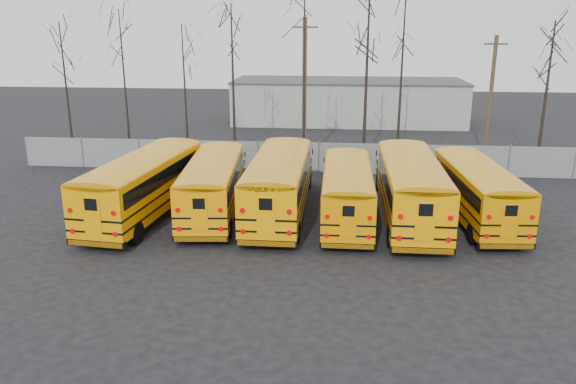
# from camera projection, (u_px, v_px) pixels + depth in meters

# --- Properties ---
(ground) EXTENTS (120.00, 120.00, 0.00)m
(ground) POSITION_uv_depth(u_px,v_px,m) (307.00, 240.00, 25.33)
(ground) COLOR black
(ground) RESTS_ON ground
(fence) EXTENTS (40.00, 0.04, 2.00)m
(fence) POSITION_uv_depth(u_px,v_px,m) (319.00, 158.00, 36.48)
(fence) COLOR gray
(fence) RESTS_ON ground
(distant_building) EXTENTS (22.00, 8.00, 4.00)m
(distant_building) POSITION_uv_depth(u_px,v_px,m) (348.00, 102.00, 55.08)
(distant_building) COLOR #A4A49F
(distant_building) RESTS_ON ground
(bus_a) EXTENTS (3.77, 11.61, 3.20)m
(bus_a) POSITION_uv_depth(u_px,v_px,m) (145.00, 180.00, 27.94)
(bus_a) COLOR black
(bus_a) RESTS_ON ground
(bus_b) EXTENTS (3.40, 10.72, 2.95)m
(bus_b) POSITION_uv_depth(u_px,v_px,m) (213.00, 181.00, 28.32)
(bus_b) COLOR black
(bus_b) RESTS_ON ground
(bus_c) EXTENTS (2.65, 11.43, 3.19)m
(bus_c) POSITION_uv_depth(u_px,v_px,m) (279.00, 180.00, 28.07)
(bus_c) COLOR black
(bus_c) RESTS_ON ground
(bus_d) EXTENTS (2.38, 10.18, 2.84)m
(bus_d) POSITION_uv_depth(u_px,v_px,m) (347.00, 188.00, 27.43)
(bus_d) COLOR black
(bus_d) RESTS_ON ground
(bus_e) EXTENTS (2.65, 11.50, 3.21)m
(bus_e) POSITION_uv_depth(u_px,v_px,m) (411.00, 184.00, 27.34)
(bus_e) COLOR black
(bus_e) RESTS_ON ground
(bus_f) EXTENTS (3.14, 10.47, 2.89)m
(bus_f) POSITION_uv_depth(u_px,v_px,m) (477.00, 187.00, 27.47)
(bus_f) COLOR black
(bus_f) RESTS_ON ground
(utility_pole_left) EXTENTS (1.72, 0.53, 9.79)m
(utility_pole_left) POSITION_uv_depth(u_px,v_px,m) (304.00, 90.00, 38.16)
(utility_pole_left) COLOR brown
(utility_pole_left) RESTS_ON ground
(utility_pole_right) EXTENTS (1.54, 0.27, 8.64)m
(utility_pole_right) POSITION_uv_depth(u_px,v_px,m) (490.00, 99.00, 38.39)
(utility_pole_right) COLOR #453827
(utility_pole_right) RESTS_ON ground
(tree_0) EXTENTS (0.26, 0.26, 9.50)m
(tree_0) POSITION_uv_depth(u_px,v_px,m) (67.00, 93.00, 38.97)
(tree_0) COLOR black
(tree_0) RESTS_ON ground
(tree_1) EXTENTS (0.26, 0.26, 10.36)m
(tree_1) POSITION_uv_depth(u_px,v_px,m) (125.00, 83.00, 41.02)
(tree_1) COLOR black
(tree_1) RESTS_ON ground
(tree_2) EXTENTS (0.26, 0.26, 9.35)m
(tree_2) POSITION_uv_depth(u_px,v_px,m) (185.00, 90.00, 41.07)
(tree_2) COLOR black
(tree_2) RESTS_ON ground
(tree_3) EXTENTS (0.26, 0.26, 10.77)m
(tree_3) POSITION_uv_depth(u_px,v_px,m) (233.00, 80.00, 41.13)
(tree_3) COLOR black
(tree_3) RESTS_ON ground
(tree_4) EXTENTS (0.26, 0.26, 12.45)m
(tree_4) POSITION_uv_depth(u_px,v_px,m) (304.00, 72.00, 37.62)
(tree_4) COLOR black
(tree_4) RESTS_ON ground
(tree_5) EXTENTS (0.26, 0.26, 12.44)m
(tree_5) POSITION_uv_depth(u_px,v_px,m) (367.00, 72.00, 37.56)
(tree_5) COLOR black
(tree_5) RESTS_ON ground
(tree_6) EXTENTS (0.26, 0.26, 12.07)m
(tree_6) POSITION_uv_depth(u_px,v_px,m) (401.00, 74.00, 38.58)
(tree_6) COLOR black
(tree_6) RESTS_ON ground
(tree_7) EXTENTS (0.26, 0.26, 9.56)m
(tree_7) POSITION_uv_depth(u_px,v_px,m) (546.00, 97.00, 36.34)
(tree_7) COLOR black
(tree_7) RESTS_ON ground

